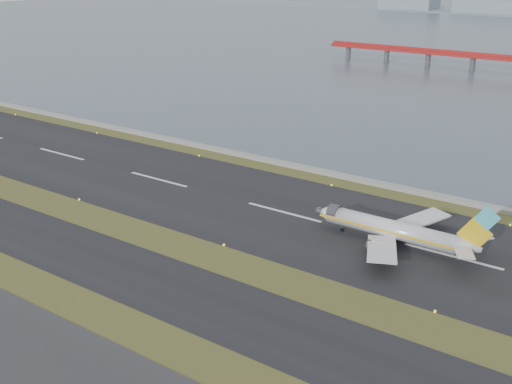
# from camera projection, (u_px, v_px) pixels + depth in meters

# --- Properties ---
(ground) EXTENTS (1000.00, 1000.00, 0.00)m
(ground) POSITION_uv_depth(u_px,v_px,m) (200.00, 259.00, 126.05)
(ground) COLOR #3A4A1A
(ground) RESTS_ON ground
(taxiway_strip) EXTENTS (1000.00, 18.00, 0.10)m
(taxiway_strip) POSITION_uv_depth(u_px,v_px,m) (158.00, 283.00, 116.88)
(taxiway_strip) COLOR black
(taxiway_strip) RESTS_ON ground
(runway_strip) EXTENTS (1000.00, 45.00, 0.10)m
(runway_strip) POSITION_uv_depth(u_px,v_px,m) (284.00, 212.00, 148.91)
(runway_strip) COLOR black
(runway_strip) RESTS_ON ground
(seawall) EXTENTS (1000.00, 2.50, 1.00)m
(seawall) POSITION_uv_depth(u_px,v_px,m) (345.00, 177.00, 171.63)
(seawall) COLOR #969791
(seawall) RESTS_ON ground
(airliner) EXTENTS (38.52, 32.89, 12.80)m
(airliner) POSITION_uv_depth(u_px,v_px,m) (397.00, 231.00, 130.59)
(airliner) COLOR silver
(airliner) RESTS_ON ground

